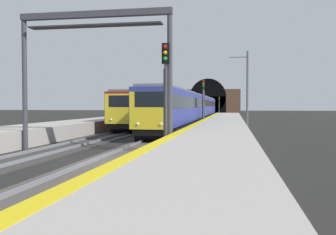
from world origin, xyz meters
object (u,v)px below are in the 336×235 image
object	(u,v)px
railway_signal_mid	(203,99)
railway_signal_far	(219,104)
catenary_mast_near	(247,90)
overhead_signal_gantry	(94,47)
train_adjacent_platform	(175,107)
railway_signal_near	(166,88)
train_main_approaching	(194,107)

from	to	relation	value
railway_signal_mid	railway_signal_far	world-z (taller)	railway_signal_mid
catenary_mast_near	overhead_signal_gantry	bearing A→B (deg)	154.93
train_adjacent_platform	railway_signal_far	distance (m)	28.01
railway_signal_near	railway_signal_far	distance (m)	70.51
railway_signal_near	overhead_signal_gantry	distance (m)	4.85
train_adjacent_platform	catenary_mast_near	xyz separation A→B (m)	(-23.33, -11.18, 1.86)
train_main_approaching	railway_signal_mid	bearing A→B (deg)	13.02
railway_signal_mid	catenary_mast_near	size ratio (longest dim) A/B	0.68
railway_signal_far	catenary_mast_near	bearing A→B (deg)	5.38
railway_signal_far	train_adjacent_platform	bearing A→B (deg)	-13.23
railway_signal_mid	railway_signal_far	size ratio (longest dim) A/B	1.19
railway_signal_near	overhead_signal_gantry	bearing A→B (deg)	-101.39
railway_signal_mid	overhead_signal_gantry	distance (m)	23.60
train_main_approaching	railway_signal_far	distance (m)	38.20
train_adjacent_platform	railway_signal_far	bearing A→B (deg)	165.23
train_main_approaching	railway_signal_far	size ratio (longest dim) A/B	12.10
railway_signal_near	train_adjacent_platform	bearing A→B (deg)	-171.57
railway_signal_mid	railway_signal_far	xyz separation A→B (m)	(46.56, 0.00, -0.49)
railway_signal_near	railway_signal_mid	xyz separation A→B (m)	(23.94, 0.00, -0.13)
train_adjacent_platform	catenary_mast_near	bearing A→B (deg)	24.05
overhead_signal_gantry	catenary_mast_near	distance (m)	21.13
train_main_approaching	catenary_mast_near	world-z (taller)	catenary_mast_near
overhead_signal_gantry	railway_signal_far	bearing A→B (deg)	-3.42
train_main_approaching	railway_signal_far	world-z (taller)	railway_signal_far
train_adjacent_platform	railway_signal_near	bearing A→B (deg)	6.89
overhead_signal_gantry	catenary_mast_near	bearing A→B (deg)	-25.07
train_main_approaching	catenary_mast_near	xyz separation A→B (m)	(-12.44, -6.68, 1.83)
railway_signal_mid	railway_signal_far	bearing A→B (deg)	-180.00
railway_signal_near	overhead_signal_gantry	world-z (taller)	overhead_signal_gantry
railway_signal_far	catenary_mast_near	xyz separation A→B (m)	(-50.59, -4.77, 1.30)
railway_signal_far	railway_signal_near	bearing A→B (deg)	0.00
railway_signal_far	overhead_signal_gantry	world-z (taller)	overhead_signal_gantry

